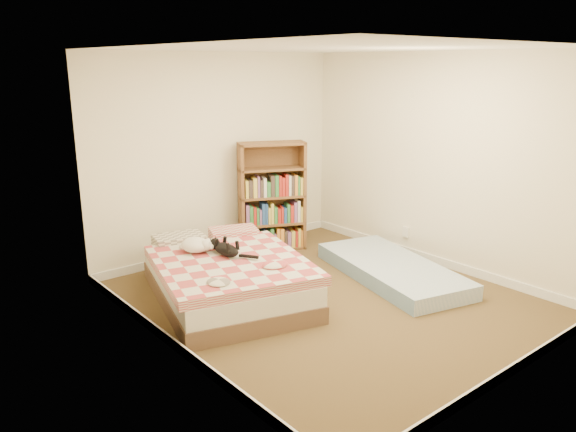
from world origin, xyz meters
TOP-DOWN VIEW (x-y plane):
  - room at (0.00, 0.00)m, footprint 3.51×4.01m
  - bed at (-0.78, 0.72)m, footprint 1.83×2.24m
  - bookshelf at (0.56, 1.67)m, footprint 0.96×0.62m
  - floor_mattress at (1.00, -0.01)m, footprint 1.32×2.09m
  - black_cat at (-0.77, 0.73)m, footprint 0.21×0.62m
  - white_dog at (-0.96, 0.98)m, footprint 0.35×0.38m

SIDE VIEW (x-z plane):
  - floor_mattress at x=1.00m, z-range 0.00..0.17m
  - bed at x=-0.78m, z-range -0.02..0.50m
  - bookshelf at x=0.56m, z-range -0.18..1.23m
  - black_cat at x=-0.77m, z-range 0.46..0.60m
  - white_dog at x=-0.96m, z-range 0.47..0.62m
  - room at x=0.00m, z-range -0.06..2.45m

